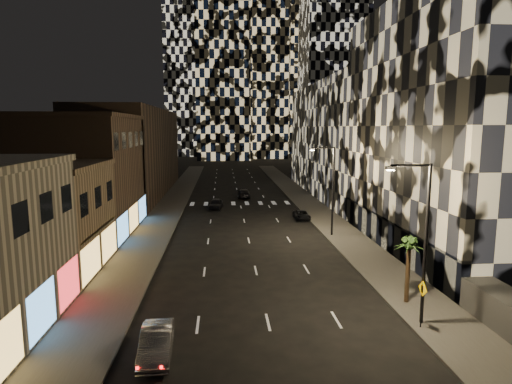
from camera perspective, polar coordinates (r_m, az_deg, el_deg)
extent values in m
cube|color=#47443F|center=(63.40, -11.21, -1.54)|extent=(4.00, 120.00, 0.15)
cube|color=#47443F|center=(64.18, 6.82, -1.32)|extent=(4.00, 120.00, 0.15)
cube|color=#4C4C47|center=(63.18, -9.32, -1.52)|extent=(0.20, 120.00, 0.15)
cube|color=#4C4C47|center=(63.80, 4.97, -1.34)|extent=(0.20, 120.00, 0.15)
cube|color=#80674C|center=(36.72, -27.70, -3.47)|extent=(10.00, 10.00, 8.00)
cube|color=#4C392B|center=(48.01, -22.05, 1.93)|extent=(10.00, 15.00, 12.00)
cube|color=#4C392B|center=(73.55, -15.91, 5.11)|extent=(10.00, 40.00, 14.00)
cube|color=#232326|center=(42.86, 27.44, 7.57)|extent=(16.00, 25.00, 22.00)
cube|color=#383838|center=(40.51, 17.16, -5.43)|extent=(0.60, 25.00, 3.00)
cube|color=#232326|center=(72.59, 13.68, 6.73)|extent=(16.00, 40.00, 18.00)
cube|color=black|center=(156.61, 10.35, 22.86)|extent=(20.00, 20.00, 100.00)
cube|color=black|center=(183.88, -7.96, 23.95)|extent=(24.00, 24.00, 120.00)
cube|color=black|center=(156.30, -4.49, 22.05)|extent=(18.00, 18.00, 95.00)
cylinder|color=black|center=(25.44, 21.68, -6.60)|extent=(0.20, 0.20, 9.00)
cylinder|color=black|center=(24.23, 19.92, 3.35)|extent=(2.20, 0.14, 0.14)
cube|color=black|center=(23.81, 17.49, 3.09)|extent=(0.50, 0.25, 0.18)
cube|color=#FFEAB2|center=(23.82, 17.48, 2.80)|extent=(0.35, 0.18, 0.06)
cylinder|color=black|center=(43.89, 10.21, 0.07)|extent=(0.20, 0.20, 9.00)
cylinder|color=black|center=(43.20, 8.95, 5.84)|extent=(2.20, 0.14, 0.14)
cube|color=black|center=(42.97, 7.51, 5.69)|extent=(0.50, 0.25, 0.18)
cube|color=#FFEAB2|center=(42.97, 7.51, 5.53)|extent=(0.35, 0.18, 0.06)
imported|color=#A3A3A8|center=(22.54, -13.14, -18.98)|extent=(1.71, 4.30, 1.39)
imported|color=black|center=(58.85, -5.39, -1.58)|extent=(2.13, 4.24, 1.39)
imported|color=black|center=(67.98, -1.62, -0.18)|extent=(2.05, 4.76, 1.37)
imported|color=black|center=(52.19, 6.11, -3.08)|extent=(1.82, 3.89, 1.08)
cylinder|color=black|center=(25.85, 21.22, -13.92)|extent=(0.08, 0.08, 2.51)
cube|color=#F4AF00|center=(25.51, 21.34, -11.94)|extent=(0.07, 0.88, 0.88)
cube|color=black|center=(25.50, 21.28, -11.95)|extent=(0.02, 0.22, 0.40)
cylinder|color=#47331E|center=(28.87, 19.56, -10.28)|extent=(0.27, 0.27, 3.61)
sphere|color=#254719|center=(28.31, 19.76, -6.48)|extent=(0.79, 0.79, 0.79)
cone|color=#254719|center=(28.34, 20.33, -6.62)|extent=(1.57, 0.88, 0.95)
cone|color=#254719|center=(28.55, 20.09, -6.49)|extent=(1.52, 1.05, 0.95)
cone|color=#254719|center=(28.59, 19.61, -6.45)|extent=(0.56, 1.60, 0.95)
cone|color=#254719|center=(28.43, 19.23, -6.51)|extent=(1.29, 1.37, 0.95)
cone|color=#254719|center=(28.20, 19.25, -6.64)|extent=(1.58, 0.42, 0.95)
cone|color=#254719|center=(28.06, 19.65, -6.73)|extent=(1.15, 1.47, 0.95)
cone|color=#254719|center=(28.12, 20.13, -6.72)|extent=(0.75, 1.59, 0.95)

